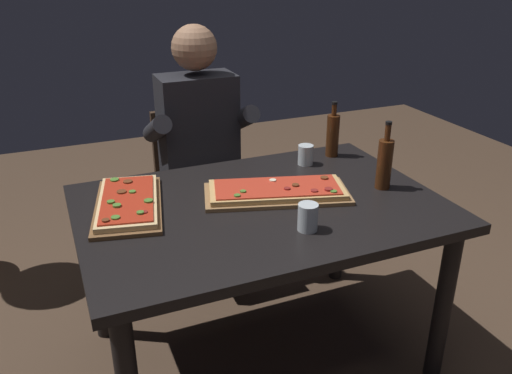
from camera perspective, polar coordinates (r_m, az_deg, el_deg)
ground_plane at (r=2.48m, az=0.47°, el=-17.38°), size 6.40×6.40×0.00m
dining_table at (r=2.11m, az=0.53°, el=-4.12°), size 1.40×0.96×0.74m
pizza_rectangular_front at (r=2.12m, az=2.28°, el=-0.48°), size 0.62×0.40×0.05m
pizza_rectangular_left at (r=2.08m, az=-13.64°, el=-1.70°), size 0.35×0.53×0.05m
wine_bottle_dark at (r=2.54m, az=8.27°, el=5.63°), size 0.06×0.06×0.27m
oil_bottle_amber at (r=2.22m, az=13.70°, el=2.56°), size 0.06×0.06×0.29m
tumbler_near_camera at (r=1.86m, az=5.60°, el=-3.43°), size 0.07×0.07×0.10m
tumbler_far_side at (r=2.44m, az=5.36°, el=3.35°), size 0.07×0.07×0.09m
diner_chair at (r=2.90m, az=-6.42°, el=0.48°), size 0.44×0.44×0.87m
seated_diner at (r=2.70m, az=-5.92°, el=4.52°), size 0.53×0.41×1.33m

